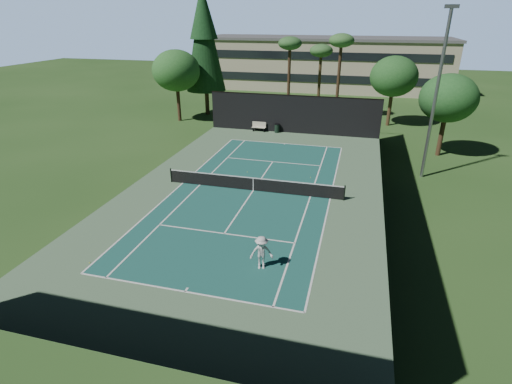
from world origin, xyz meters
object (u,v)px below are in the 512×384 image
(tennis_net, at_px, (253,184))
(tennis_ball_c, at_px, (311,178))
(player, at_px, (262,253))
(trash_bin, at_px, (277,128))
(tennis_ball_d, at_px, (204,161))
(tennis_ball_b, at_px, (247,172))
(park_bench, at_px, (259,126))
(tennis_ball_a, at_px, (90,263))

(tennis_net, relative_size, tennis_ball_c, 211.27)
(player, height_order, trash_bin, player)
(tennis_net, xyz_separation_m, player, (2.91, -9.16, 0.34))
(tennis_ball_d, bearing_deg, trash_bin, 68.90)
(tennis_ball_b, height_order, park_bench, park_bench)
(park_bench, height_order, trash_bin, park_bench)
(tennis_ball_d, bearing_deg, tennis_net, -40.69)
(player, xyz_separation_m, tennis_ball_a, (-8.55, -1.84, -0.86))
(tennis_net, bearing_deg, tennis_ball_a, -117.15)
(tennis_ball_c, bearing_deg, tennis_ball_d, 171.32)
(tennis_ball_b, xyz_separation_m, trash_bin, (-0.20, 12.27, 0.45))
(tennis_ball_a, xyz_separation_m, tennis_ball_b, (4.22, 14.44, -0.00))
(park_bench, xyz_separation_m, trash_bin, (2.00, -0.01, -0.07))
(tennis_net, bearing_deg, park_bench, 102.97)
(tennis_ball_b, bearing_deg, park_bench, 100.17)
(player, distance_m, tennis_ball_a, 8.79)
(tennis_ball_d, xyz_separation_m, trash_bin, (4.15, 10.75, 0.45))
(tennis_ball_a, height_order, tennis_ball_c, tennis_ball_a)
(tennis_ball_b, bearing_deg, tennis_ball_c, 0.89)
(tennis_net, distance_m, tennis_ball_c, 5.10)
(player, bearing_deg, tennis_ball_d, 104.55)
(tennis_ball_b, distance_m, tennis_ball_d, 4.61)
(park_bench, bearing_deg, tennis_ball_a, -94.32)
(tennis_ball_c, distance_m, park_bench, 14.21)
(player, bearing_deg, tennis_net, 90.60)
(player, xyz_separation_m, tennis_ball_d, (-8.68, 14.12, -0.86))
(tennis_ball_c, height_order, park_bench, park_bench)
(tennis_ball_d, distance_m, park_bench, 10.99)
(tennis_ball_b, relative_size, tennis_ball_d, 0.99)
(tennis_ball_a, distance_m, tennis_ball_d, 15.96)
(player, height_order, tennis_ball_d, player)
(player, distance_m, tennis_ball_d, 16.60)
(tennis_ball_b, distance_m, tennis_ball_c, 5.08)
(tennis_ball_a, bearing_deg, park_bench, 85.68)
(tennis_ball_b, height_order, tennis_ball_d, same)
(player, relative_size, tennis_ball_c, 29.29)
(tennis_ball_a, height_order, tennis_ball_b, tennis_ball_a)
(tennis_ball_d, relative_size, park_bench, 0.04)
(tennis_net, bearing_deg, tennis_ball_d, 139.31)
(tennis_ball_c, xyz_separation_m, trash_bin, (-5.28, 12.19, 0.45))
(tennis_ball_c, xyz_separation_m, tennis_ball_d, (-9.43, 1.44, 0.00))
(tennis_ball_b, relative_size, trash_bin, 0.07)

